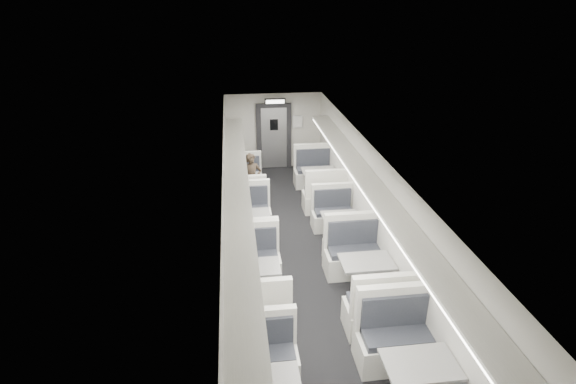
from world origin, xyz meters
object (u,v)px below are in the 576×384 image
object	(u,v)px
passenger	(252,180)
vestibule_door	(274,137)
booth_right_a	(319,183)
booth_right_b	(340,229)
booth_left_b	(251,228)
booth_left_c	(256,283)
exit_sign	(275,101)
booth_left_a	(246,187)
booth_right_c	(365,279)

from	to	relation	value
passenger	vestibule_door	size ratio (longest dim) A/B	0.69
booth_right_a	booth_right_b	world-z (taller)	booth_right_a
booth_left_b	booth_left_c	xyz separation A→B (m)	(0.00, -2.08, -0.00)
booth_right_a	vestibule_door	size ratio (longest dim) A/B	1.08
booth_left_c	exit_sign	world-z (taller)	exit_sign
booth_left_c	passenger	xyz separation A→B (m)	(0.15, 4.12, 0.34)
booth_left_a	exit_sign	bearing A→B (deg)	61.18
booth_right_c	exit_sign	bearing A→B (deg)	98.75
passenger	vestibule_door	xyz separation A→B (m)	(0.85, 2.69, 0.32)
booth_left_a	vestibule_door	distance (m)	2.60
booth_right_b	passenger	size ratio (longest dim) A/B	1.41
booth_right_a	passenger	xyz separation A→B (m)	(-1.85, -0.27, 0.31)
booth_left_b	booth_left_c	bearing A→B (deg)	-90.00
booth_right_a	booth_left_a	bearing A→B (deg)	176.87
exit_sign	booth_right_a	bearing A→B (deg)	-62.57
booth_left_a	exit_sign	world-z (taller)	exit_sign
booth_right_a	exit_sign	world-z (taller)	exit_sign
booth_left_b	booth_left_c	distance (m)	2.08
booth_left_b	exit_sign	bearing A→B (deg)	76.72
exit_sign	booth_left_b	bearing A→B (deg)	-103.28
booth_right_b	booth_right_c	size ratio (longest dim) A/B	0.87
booth_right_a	booth_right_c	world-z (taller)	booth_right_c
booth_right_c	vestibule_door	bearing A→B (deg)	98.15
booth_left_a	booth_right_c	distance (m)	5.09
booth_left_a	passenger	size ratio (longest dim) A/B	1.38
booth_left_b	booth_right_c	size ratio (longest dim) A/B	0.92
booth_left_b	exit_sign	world-z (taller)	exit_sign
booth_right_a	booth_right_c	distance (m)	4.57
booth_left_c	booth_right_c	xyz separation A→B (m)	(2.00, -0.17, 0.03)
booth_left_b	vestibule_door	distance (m)	4.87
booth_right_b	passenger	distance (m)	2.96
booth_left_a	booth_right_b	distance (m)	3.34
vestibule_door	booth_left_c	bearing A→B (deg)	-98.36
exit_sign	booth_right_b	bearing A→B (deg)	-77.44
booth_left_b	exit_sign	xyz separation A→B (m)	(1.00, 4.24, 1.90)
booth_left_a	vestibule_door	bearing A→B (deg)	66.55
passenger	booth_left_c	bearing A→B (deg)	-105.07
vestibule_door	exit_sign	distance (m)	1.33
booth_right_b	booth_left_b	bearing A→B (deg)	172.87
booth_right_a	booth_right_b	bearing A→B (deg)	-90.00
booth_right_b	passenger	world-z (taller)	passenger
booth_left_a	booth_left_b	bearing A→B (deg)	-90.00
passenger	booth_right_b	bearing A→B (deg)	-64.04
booth_left_c	exit_sign	bearing A→B (deg)	81.01
booth_left_a	booth_right_a	world-z (taller)	booth_right_a
booth_right_c	vestibule_door	world-z (taller)	vestibule_door
vestibule_door	booth_right_b	bearing A→B (deg)	-78.64
booth_left_a	booth_right_c	size ratio (longest dim) A/B	0.85
booth_left_b	booth_left_c	world-z (taller)	booth_left_b
booth_right_b	vestibule_door	xyz separation A→B (m)	(-1.00, 4.98, 0.68)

